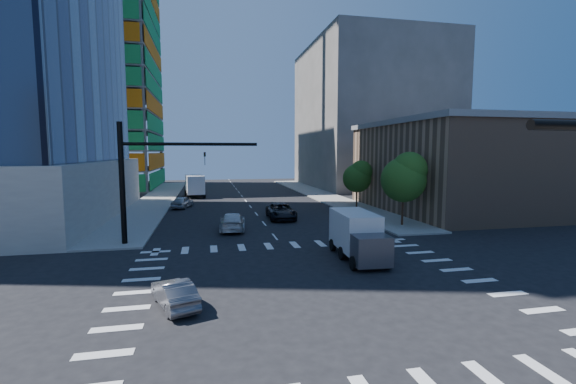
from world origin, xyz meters
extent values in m
plane|color=black|center=(0.00, 0.00, 0.00)|extent=(160.00, 160.00, 0.00)
cube|color=silver|center=(0.00, 0.00, 0.01)|extent=(20.00, 20.00, 0.01)
cube|color=gray|center=(12.50, 40.00, 0.07)|extent=(5.00, 60.00, 0.15)
cube|color=gray|center=(-12.50, 40.00, 0.07)|extent=(5.00, 60.00, 0.15)
cube|color=#1A9345|center=(-14.90, 62.00, 24.50)|extent=(0.12, 24.00, 49.00)
cube|color=#CE680C|center=(-27.50, 49.40, 24.50)|extent=(24.00, 0.12, 49.00)
cube|color=#916E54|center=(25.00, 22.00, 5.00)|extent=(20.00, 22.00, 10.00)
cube|color=slate|center=(25.00, 22.00, 10.30)|extent=(20.50, 22.50, 0.60)
cube|color=#5D5954|center=(27.00, 55.00, 14.00)|extent=(24.00, 30.00, 28.00)
cylinder|color=black|center=(-11.50, 11.50, 4.65)|extent=(0.40, 0.40, 9.00)
cylinder|color=black|center=(-6.50, 11.50, 7.55)|extent=(10.00, 0.24, 0.24)
imported|color=black|center=(-5.50, 11.50, 6.45)|extent=(0.16, 0.20, 1.00)
cylinder|color=#382316|center=(12.50, 14.00, 1.29)|extent=(0.20, 0.20, 2.27)
sphere|color=#154813|center=(12.50, 14.00, 4.38)|extent=(4.16, 4.16, 4.16)
sphere|color=#477527|center=(12.90, 13.70, 5.35)|extent=(3.25, 3.25, 3.25)
cylinder|color=#382316|center=(12.80, 26.00, 1.11)|extent=(0.20, 0.20, 1.92)
sphere|color=#154813|center=(12.80, 26.00, 3.72)|extent=(3.52, 3.52, 3.52)
sphere|color=#477527|center=(13.20, 25.70, 4.55)|extent=(2.75, 2.75, 2.75)
imported|color=black|center=(2.12, 20.30, 0.80)|extent=(2.82, 5.84, 1.60)
imported|color=silver|center=(-3.22, 15.49, 0.77)|extent=(2.67, 5.51, 1.55)
imported|color=#B5B8BD|center=(-8.42, 30.49, 0.73)|extent=(2.90, 4.61, 1.46)
imported|color=#57575D|center=(-6.92, -1.19, 0.62)|extent=(2.50, 3.98, 1.24)
cube|color=silver|center=(4.16, 4.25, 1.77)|extent=(2.47, 4.76, 2.42)
cube|color=#3F4047|center=(4.16, 4.25, 1.16)|extent=(2.22, 1.78, 1.77)
cube|color=white|center=(-7.31, 42.93, 2.01)|extent=(3.10, 5.53, 2.75)
cube|color=#3F4047|center=(-7.31, 42.93, 1.32)|extent=(2.62, 2.16, 2.01)
camera|label=1|loc=(-5.38, -18.65, 6.96)|focal=24.00mm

